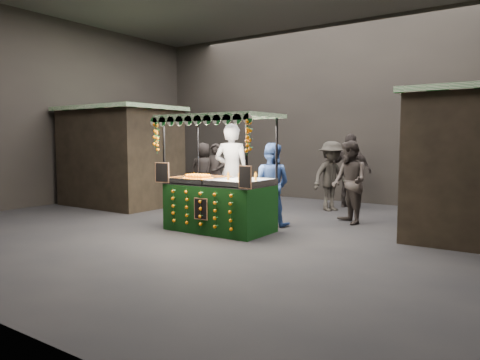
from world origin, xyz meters
The scene contains 11 objects.
ground centered at (0.00, 0.00, 0.00)m, with size 12.00×12.00×0.00m, color black.
market_hall centered at (0.00, 0.00, 3.38)m, with size 12.10×10.10×5.05m.
neighbour_stall_left centered at (-4.40, 1.00, 1.31)m, with size 3.00×2.20×2.60m.
juice_stall centered at (-0.10, -0.33, 0.68)m, with size 2.28×1.34×2.21m.
vendor_grey centered at (-0.58, 0.76, 1.04)m, with size 0.88×0.71×2.09m.
vendor_blue centered at (0.42, 0.71, 0.84)m, with size 0.92×0.78×1.68m.
shopper_0 centered at (-2.43, 2.59, 0.82)m, with size 0.66×0.50×1.65m.
shopper_1 centered at (1.66, 1.80, 0.86)m, with size 1.06×1.06×1.73m.
shopper_2 centered at (0.85, 3.99, 0.95)m, with size 1.15×0.58×1.90m.
shopper_3 centered at (0.66, 3.23, 0.85)m, with size 1.03×1.27×1.71m.
shopper_4 centered at (-3.45, 3.31, 0.83)m, with size 0.95×0.79×1.66m.
Camera 1 is at (5.04, -7.12, 1.73)m, focal length 33.75 mm.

